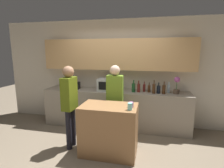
% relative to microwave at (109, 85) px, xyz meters
% --- Properties ---
extents(ground_plane, '(14.00, 14.00, 0.00)m').
position_rel_microwave_xyz_m(ground_plane, '(0.16, -1.38, -1.09)').
color(ground_plane, '#7F705B').
extents(back_wall, '(6.40, 0.40, 2.70)m').
position_rel_microwave_xyz_m(back_wall, '(0.16, 0.28, 0.45)').
color(back_wall, beige).
rests_on(back_wall, ground_plane).
extents(back_counter, '(3.60, 0.62, 0.94)m').
position_rel_microwave_xyz_m(back_counter, '(0.16, 0.01, -0.62)').
color(back_counter, gray).
rests_on(back_counter, ground_plane).
extents(kitchen_island, '(1.02, 0.63, 0.93)m').
position_rel_microwave_xyz_m(kitchen_island, '(0.30, -1.19, -0.62)').
color(kitchen_island, '#996B42').
rests_on(kitchen_island, ground_plane).
extents(microwave, '(0.52, 0.39, 0.30)m').
position_rel_microwave_xyz_m(microwave, '(0.00, 0.00, 0.00)').
color(microwave, '#B7BABC').
rests_on(microwave, back_counter).
extents(toaster, '(0.26, 0.16, 0.18)m').
position_rel_microwave_xyz_m(toaster, '(-0.92, 0.00, -0.06)').
color(toaster, black).
rests_on(toaster, back_counter).
extents(potted_plant, '(0.14, 0.14, 0.40)m').
position_rel_microwave_xyz_m(potted_plant, '(1.60, 0.00, 0.05)').
color(potted_plant, brown).
rests_on(potted_plant, back_counter).
extents(bottle_0, '(0.09, 0.09, 0.29)m').
position_rel_microwave_xyz_m(bottle_0, '(0.62, -0.04, -0.04)').
color(bottle_0, '#194723').
rests_on(bottle_0, back_counter).
extents(bottle_1, '(0.07, 0.07, 0.28)m').
position_rel_microwave_xyz_m(bottle_1, '(0.74, -0.03, -0.04)').
color(bottle_1, maroon).
rests_on(bottle_1, back_counter).
extents(bottle_2, '(0.06, 0.06, 0.25)m').
position_rel_microwave_xyz_m(bottle_2, '(0.87, 0.06, -0.06)').
color(bottle_2, maroon).
rests_on(bottle_2, back_counter).
extents(bottle_3, '(0.06, 0.06, 0.24)m').
position_rel_microwave_xyz_m(bottle_3, '(0.98, 0.02, -0.06)').
color(bottle_3, '#472814').
rests_on(bottle_3, back_counter).
extents(bottle_4, '(0.07, 0.07, 0.31)m').
position_rel_microwave_xyz_m(bottle_4, '(1.09, -0.08, -0.03)').
color(bottle_4, '#472814').
rests_on(bottle_4, back_counter).
extents(bottle_5, '(0.09, 0.09, 0.25)m').
position_rel_microwave_xyz_m(bottle_5, '(1.20, -0.04, -0.05)').
color(bottle_5, black).
rests_on(bottle_5, back_counter).
extents(bottle_6, '(0.07, 0.07, 0.29)m').
position_rel_microwave_xyz_m(bottle_6, '(1.32, -0.07, -0.04)').
color(bottle_6, '#472814').
rests_on(bottle_6, back_counter).
extents(bottle_7, '(0.07, 0.07, 0.26)m').
position_rel_microwave_xyz_m(bottle_7, '(1.43, 0.06, -0.05)').
color(bottle_7, silver).
rests_on(bottle_7, back_counter).
extents(cup_0, '(0.08, 0.08, 0.12)m').
position_rel_microwave_xyz_m(cup_0, '(0.70, -1.35, -0.10)').
color(cup_0, '#89E4E5').
rests_on(cup_0, kitchen_island).
extents(cup_1, '(0.08, 0.08, 0.09)m').
position_rel_microwave_xyz_m(cup_1, '(0.70, -1.20, -0.11)').
color(cup_1, '#B97AB6').
rests_on(cup_1, kitchen_island).
extents(person_left, '(0.34, 0.21, 1.62)m').
position_rel_microwave_xyz_m(person_left, '(0.28, -0.61, -0.13)').
color(person_left, black).
rests_on(person_left, ground_plane).
extents(person_center, '(0.21, 0.35, 1.63)m').
position_rel_microwave_xyz_m(person_center, '(-0.50, -1.15, -0.12)').
color(person_center, black).
rests_on(person_center, ground_plane).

